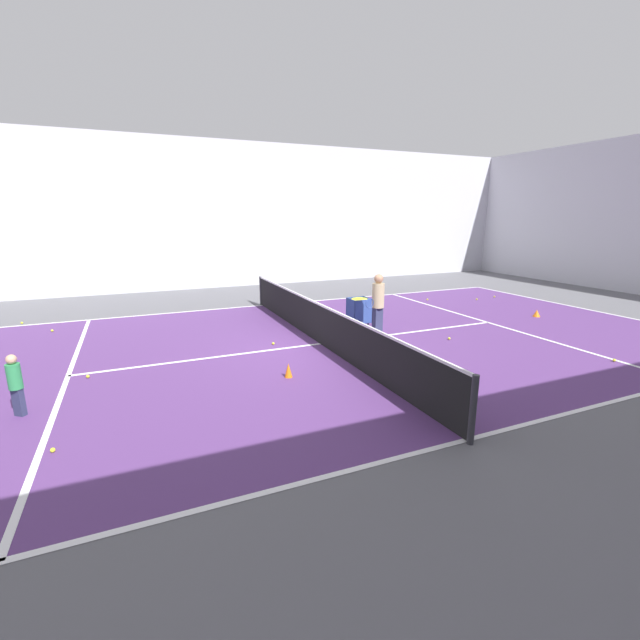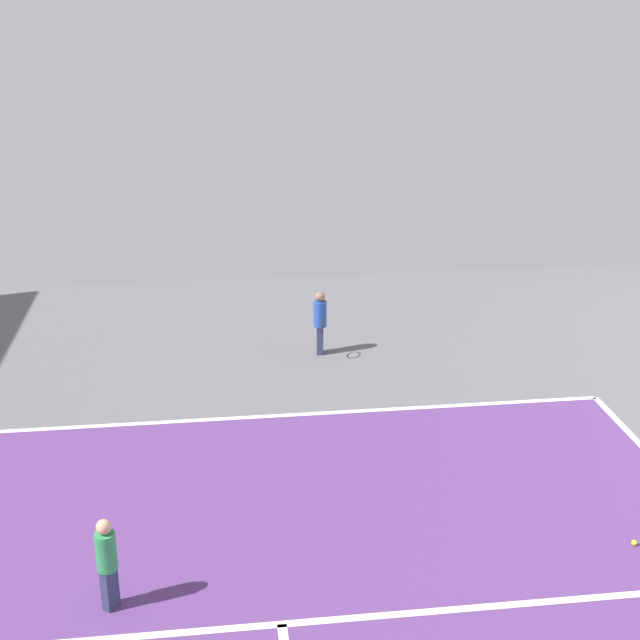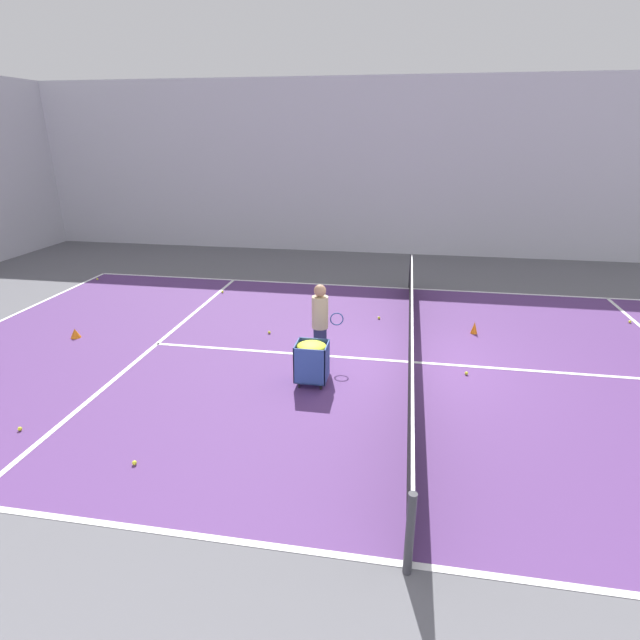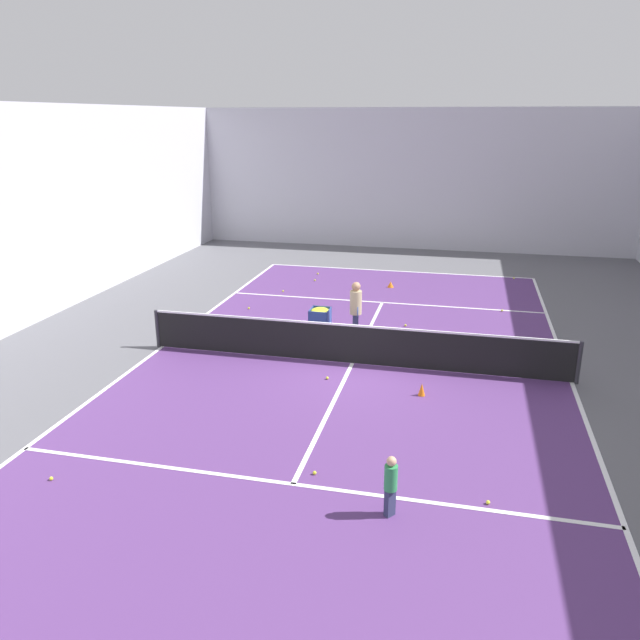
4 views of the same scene
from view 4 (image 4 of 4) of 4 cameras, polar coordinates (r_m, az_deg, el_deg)
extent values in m
plane|color=#5B5B60|center=(16.22, 2.97, -4.01)|extent=(34.39, 34.39, 0.00)
cube|color=#563370|center=(16.22, 2.97, -4.00)|extent=(10.74, 20.82, 0.00)
cube|color=white|center=(26.06, 7.10, 4.46)|extent=(10.74, 0.10, 0.00)
cube|color=white|center=(17.88, -14.23, -2.39)|extent=(0.10, 20.82, 0.00)
cube|color=white|center=(16.24, 22.03, -5.34)|extent=(0.10, 20.82, 0.00)
cube|color=white|center=(11.24, -2.48, -14.76)|extent=(10.74, 0.10, 0.00)
cube|color=white|center=(21.57, 5.71, 1.61)|extent=(10.74, 0.10, 0.00)
cube|color=white|center=(16.21, 2.97, -3.99)|extent=(0.10, 11.45, 0.00)
cube|color=silver|center=(30.31, 8.40, 12.55)|extent=(20.31, 0.15, 6.51)
cylinder|color=#2D2D33|center=(17.75, -14.65, -0.76)|extent=(0.10, 0.10, 1.07)
cylinder|color=#2D2D33|center=(16.07, 22.61, -3.62)|extent=(0.10, 0.10, 1.07)
cube|color=black|center=(16.03, 2.99, -2.29)|extent=(10.84, 0.03, 1.00)
cube|color=white|center=(15.85, 3.03, -0.51)|extent=(10.84, 0.04, 0.05)
cube|color=#2D3351|center=(17.85, 3.25, -0.60)|extent=(0.21, 0.30, 0.76)
cylinder|color=tan|center=(17.64, 3.29, 1.62)|extent=(0.40, 0.40, 0.68)
sphere|color=#A87A5B|center=(17.51, 3.32, 3.08)|extent=(0.25, 0.25, 0.25)
torus|color=#2D478C|center=(17.35, 3.47, 0.75)|extent=(0.08, 0.28, 0.28)
cube|color=#2D3351|center=(10.42, 6.41, -16.24)|extent=(0.19, 0.20, 0.48)
cylinder|color=#2D8C4C|center=(10.18, 6.50, -14.13)|extent=(0.30, 0.30, 0.43)
sphere|color=tan|center=(10.02, 6.56, -12.71)|extent=(0.16, 0.16, 0.16)
cube|color=#2D478C|center=(18.11, 0.00, -1.14)|extent=(0.56, 0.61, 0.02)
cube|color=#2D478C|center=(17.73, -0.22, -0.35)|extent=(0.56, 0.02, 0.72)
cube|color=#2D478C|center=(18.27, 0.21, 0.22)|extent=(0.56, 0.02, 0.72)
cube|color=#2D478C|center=(18.06, -0.83, 0.00)|extent=(0.02, 0.61, 0.72)
cube|color=#2D478C|center=(17.94, 0.84, -0.13)|extent=(0.02, 0.61, 0.72)
ellipsoid|color=yellow|center=(17.91, 0.00, 0.84)|extent=(0.52, 0.57, 0.16)
cylinder|color=black|center=(17.98, -0.76, -1.50)|extent=(0.05, 0.05, 0.13)
cylinder|color=black|center=(17.90, 0.45, -1.60)|extent=(0.05, 0.05, 0.13)
cylinder|color=black|center=(18.37, -0.44, -1.07)|extent=(0.05, 0.05, 0.13)
cylinder|color=black|center=(18.29, 0.75, -1.16)|extent=(0.05, 0.05, 0.13)
cone|color=orange|center=(14.55, 9.29, -6.28)|extent=(0.16, 0.16, 0.30)
cone|color=orange|center=(23.52, 6.47, 3.26)|extent=(0.24, 0.24, 0.22)
sphere|color=yellow|center=(25.32, -0.20, 4.27)|extent=(0.07, 0.07, 0.07)
sphere|color=yellow|center=(19.19, 7.82, -0.48)|extent=(0.07, 0.07, 0.07)
sphere|color=yellow|center=(20.85, -6.53, 1.09)|extent=(0.07, 0.07, 0.07)
sphere|color=yellow|center=(11.47, -0.50, -13.79)|extent=(0.07, 0.07, 0.07)
sphere|color=yellow|center=(15.25, 0.67, -5.32)|extent=(0.07, 0.07, 0.07)
sphere|color=yellow|center=(16.72, 11.92, -3.56)|extent=(0.07, 0.07, 0.07)
sphere|color=yellow|center=(25.75, 17.31, 3.68)|extent=(0.07, 0.07, 0.07)
sphere|color=yellow|center=(12.27, -23.36, -13.16)|extent=(0.07, 0.07, 0.07)
sphere|color=yellow|center=(24.30, -0.47, 3.67)|extent=(0.07, 0.07, 0.07)
sphere|color=yellow|center=(21.32, 16.31, 0.85)|extent=(0.07, 0.07, 0.07)
sphere|color=yellow|center=(22.80, -3.39, 2.66)|extent=(0.07, 0.07, 0.07)
sphere|color=yellow|center=(11.08, 15.11, -15.80)|extent=(0.07, 0.07, 0.07)
camera|label=1|loc=(13.04, 45.88, -0.18)|focal=24.00mm
camera|label=2|loc=(16.58, 6.35, 18.03)|focal=50.00mm
camera|label=3|loc=(19.53, -26.75, 11.74)|focal=28.00mm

